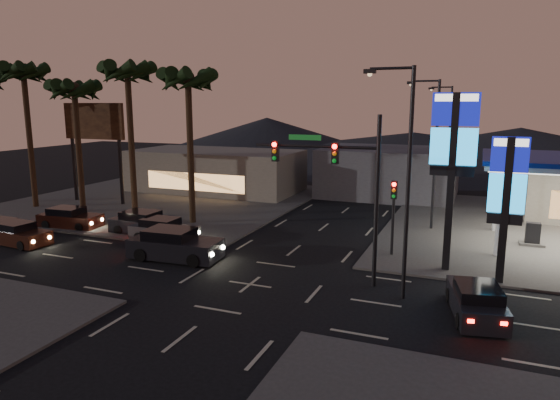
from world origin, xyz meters
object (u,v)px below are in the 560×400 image
at_px(pylon_sign_short, 507,188).
at_px(traffic_signal_mast, 340,175).
at_px(pylon_sign_tall, 453,147).
at_px(car_lane_b_rear, 70,218).
at_px(car_lane_b_mid, 144,224).
at_px(car_lane_a_rear, 1,230).
at_px(car_lane_a_mid, 18,234).
at_px(car_lane_b_front, 164,230).
at_px(car_lane_a_front, 174,245).
at_px(suv_station, 476,301).

distance_m(pylon_sign_short, traffic_signal_mast, 7.69).
relative_size(pylon_sign_tall, car_lane_b_rear, 2.01).
height_order(car_lane_b_mid, car_lane_b_rear, car_lane_b_mid).
distance_m(traffic_signal_mast, car_lane_a_rear, 22.31).
bearing_deg(car_lane_a_mid, traffic_signal_mast, 2.95).
relative_size(pylon_sign_tall, car_lane_b_front, 2.06).
bearing_deg(pylon_sign_tall, car_lane_b_mid, 178.85).
relative_size(car_lane_a_front, car_lane_a_mid, 1.23).
relative_size(car_lane_a_front, car_lane_b_front, 1.21).
bearing_deg(car_lane_a_rear, car_lane_b_rear, 65.76).
relative_size(car_lane_b_rear, suv_station, 1.01).
bearing_deg(car_lane_b_rear, suv_station, -11.23).
bearing_deg(car_lane_b_rear, car_lane_b_front, -2.44).
bearing_deg(pylon_sign_tall, car_lane_b_rear, -179.64).
bearing_deg(car_lane_a_rear, car_lane_b_front, 20.39).
relative_size(car_lane_b_front, car_lane_b_mid, 0.94).
relative_size(car_lane_a_mid, car_lane_b_front, 0.98).
distance_m(pylon_sign_tall, pylon_sign_short, 3.20).
relative_size(pylon_sign_short, car_lane_a_mid, 1.63).
distance_m(car_lane_a_front, car_lane_b_mid, 6.21).
relative_size(pylon_sign_tall, car_lane_a_rear, 2.21).
height_order(pylon_sign_short, car_lane_b_mid, pylon_sign_short).
distance_m(traffic_signal_mast, suv_station, 7.97).
bearing_deg(car_lane_b_mid, car_lane_b_front, -22.18).
bearing_deg(car_lane_b_mid, pylon_sign_short, -3.68).
distance_m(pylon_sign_tall, suv_station, 8.01).
relative_size(pylon_sign_tall, suv_station, 2.02).
relative_size(car_lane_a_mid, suv_station, 0.97).
distance_m(car_lane_a_front, car_lane_a_rear, 12.51).
bearing_deg(car_lane_a_mid, suv_station, -1.84).
xyz_separation_m(car_lane_a_mid, car_lane_a_rear, (-1.99, 0.42, -0.02)).
bearing_deg(traffic_signal_mast, car_lane_b_front, 165.98).
relative_size(car_lane_a_rear, suv_station, 0.91).
bearing_deg(pylon_sign_tall, pylon_sign_short, -21.80).
distance_m(pylon_sign_tall, car_lane_a_mid, 25.64).
bearing_deg(car_lane_a_rear, car_lane_b_mid, 30.63).
height_order(car_lane_a_mid, car_lane_b_front, car_lane_b_front).
xyz_separation_m(pylon_sign_tall, suv_station, (1.51, -5.37, -5.74)).
bearing_deg(car_lane_a_mid, car_lane_b_mid, 41.30).
distance_m(pylon_sign_tall, car_lane_b_rear, 25.44).
bearing_deg(car_lane_a_mid, car_lane_b_front, 27.57).
xyz_separation_m(pylon_sign_short, car_lane_b_front, (-19.33, 0.51, -4.00)).
xyz_separation_m(car_lane_a_mid, car_lane_b_front, (7.74, 4.04, 0.02)).
bearing_deg(car_lane_a_front, car_lane_a_rear, -176.90).
relative_size(traffic_signal_mast, car_lane_a_rear, 1.97).
relative_size(pylon_sign_short, suv_station, 1.57).
xyz_separation_m(pylon_sign_tall, car_lane_b_mid, (-18.98, 0.38, -5.69)).
distance_m(car_lane_b_front, car_lane_b_rear, 7.96).
height_order(pylon_sign_tall, car_lane_a_rear, pylon_sign_tall).
relative_size(pylon_sign_tall, car_lane_b_mid, 1.93).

